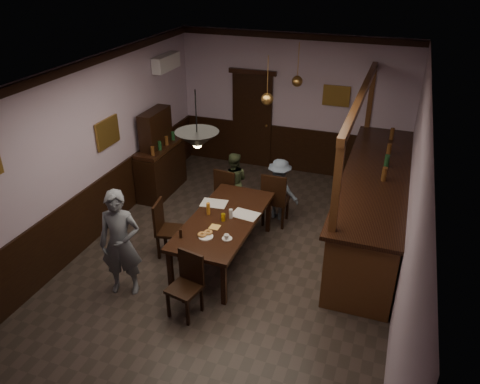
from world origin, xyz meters
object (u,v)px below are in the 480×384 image
at_px(chair_near, 187,281).
at_px(pendant_iron, 197,140).
at_px(soda_can, 223,217).
at_px(coffee_cup, 227,237).
at_px(bar_counter, 373,202).
at_px(person_seated_left, 233,182).
at_px(chair_far_right, 275,197).
at_px(chair_side, 166,226).
at_px(person_standing, 121,244).
at_px(dining_table, 224,222).
at_px(chair_far_left, 227,190).
at_px(person_seated_right, 279,189).
at_px(pendant_brass_mid, 267,99).
at_px(sideboard, 160,161).
at_px(pendant_brass_far, 297,81).

distance_m(chair_near, pendant_iron, 1.92).
bearing_deg(soda_can, coffee_cup, -63.48).
distance_m(chair_near, bar_counter, 3.60).
height_order(person_seated_left, soda_can, person_seated_left).
bearing_deg(chair_near, chair_far_right, 90.51).
relative_size(chair_side, person_standing, 0.58).
bearing_deg(soda_can, dining_table, 106.39).
bearing_deg(chair_far_left, person_seated_left, -86.00).
distance_m(dining_table, person_seated_right, 1.62).
bearing_deg(person_seated_right, coffee_cup, 97.14).
bearing_deg(chair_far_left, pendant_brass_mid, -166.58).
xyz_separation_m(chair_far_right, bar_counter, (1.67, 0.29, 0.07)).
distance_m(chair_far_right, sideboard, 2.58).
relative_size(person_seated_right, pendant_iron, 1.55).
bearing_deg(person_standing, pendant_brass_mid, 46.90).
bearing_deg(chair_near, pendant_brass_mid, 95.56).
xyz_separation_m(chair_near, bar_counter, (2.16, 2.87, 0.13)).
bearing_deg(pendant_brass_far, chair_far_right, -89.07).
xyz_separation_m(dining_table, pendant_brass_far, (0.46, 2.62, 1.61)).
distance_m(chair_near, pendant_brass_far, 4.36).
relative_size(chair_far_right, person_standing, 0.64).
distance_m(person_standing, pendant_brass_far, 4.40).
bearing_deg(person_standing, person_seated_left, 60.89).
xyz_separation_m(soda_can, pendant_brass_mid, (0.24, 1.43, 1.49)).
height_order(pendant_iron, pendant_brass_mid, same).
bearing_deg(dining_table, bar_counter, 35.74).
bearing_deg(person_standing, chair_far_right, 42.10).
xyz_separation_m(chair_far_left, soda_can, (0.45, -1.34, 0.28)).
bearing_deg(pendant_brass_far, chair_far_left, -123.50).
bearing_deg(coffee_cup, soda_can, 117.65).
bearing_deg(pendant_brass_mid, person_seated_right, 38.93).
relative_size(chair_far_right, sideboard, 0.60).
bearing_deg(chair_far_right, bar_counter, -171.74).
xyz_separation_m(soda_can, pendant_brass_far, (0.44, 2.69, 1.49)).
xyz_separation_m(person_seated_right, sideboard, (-2.53, 0.20, 0.11)).
bearing_deg(person_seated_left, chair_far_right, 148.19).
relative_size(person_standing, coffee_cup, 20.40).
relative_size(dining_table, chair_far_left, 2.29).
height_order(person_seated_left, coffee_cup, person_seated_left).
height_order(chair_far_left, person_seated_right, person_seated_right).
xyz_separation_m(chair_far_left, pendant_brass_far, (0.89, 1.34, 1.77)).
distance_m(chair_side, soda_can, 1.00).
height_order(dining_table, chair_far_right, chair_far_right).
distance_m(chair_side, pendant_iron, 2.14).
distance_m(person_seated_right, coffee_cup, 2.11).
bearing_deg(pendant_iron, person_seated_left, 99.71).
distance_m(sideboard, pendant_brass_mid, 2.84).
bearing_deg(chair_side, chair_near, -150.32).
xyz_separation_m(person_standing, pendant_brass_far, (1.53, 3.85, 1.48)).
relative_size(chair_far_left, chair_far_right, 0.94).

